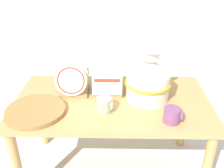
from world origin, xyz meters
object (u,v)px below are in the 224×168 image
at_px(dish_rack_round_plates, 73,82).
at_px(mug_sage_glaze, 105,105).
at_px(ceramic_vase, 148,78).
at_px(dish_rack_square_plates, 108,81).
at_px(mug_plum_glaze, 173,115).
at_px(wicker_charger_stack, 36,111).

bearing_deg(dish_rack_round_plates, mug_sage_glaze, -43.13).
bearing_deg(ceramic_vase, dish_rack_square_plates, 163.37).
bearing_deg(mug_sage_glaze, dish_rack_square_plates, 88.11).
relative_size(mug_sage_glaze, mug_plum_glaze, 1.00).
relative_size(ceramic_vase, dish_rack_square_plates, 1.63).
relative_size(ceramic_vase, dish_rack_round_plates, 1.55).
bearing_deg(dish_rack_round_plates, mug_plum_glaze, -26.89).
relative_size(ceramic_vase, mug_sage_glaze, 3.44).
bearing_deg(ceramic_vase, wicker_charger_stack, -164.76).
xyz_separation_m(dish_rack_round_plates, dish_rack_square_plates, (0.22, 0.03, -0.00)).
bearing_deg(mug_plum_glaze, mug_sage_glaze, 165.41).
bearing_deg(wicker_charger_stack, dish_rack_square_plates, 32.06).
relative_size(dish_rack_round_plates, dish_rack_square_plates, 1.05).
relative_size(dish_rack_square_plates, mug_sage_glaze, 2.11).
relative_size(ceramic_vase, wicker_charger_stack, 1.01).
distance_m(ceramic_vase, dish_rack_round_plates, 0.48).
xyz_separation_m(ceramic_vase, dish_rack_round_plates, (-0.47, 0.05, -0.06)).
distance_m(ceramic_vase, wicker_charger_stack, 0.69).
bearing_deg(mug_plum_glaze, dish_rack_round_plates, 153.11).
relative_size(wicker_charger_stack, mug_sage_glaze, 3.41).
xyz_separation_m(dish_rack_square_plates, wicker_charger_stack, (-0.40, -0.25, -0.07)).
distance_m(dish_rack_square_plates, mug_sage_glaze, 0.23).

